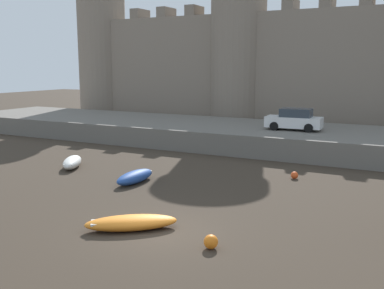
% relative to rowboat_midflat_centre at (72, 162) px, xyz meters
% --- Properties ---
extents(ground_plane, '(160.00, 160.00, 0.00)m').
position_rel_rowboat_midflat_centre_xyz_m(ground_plane, '(10.79, -6.94, -0.37)').
color(ground_plane, '#382D23').
extents(quay_road, '(64.33, 10.00, 1.57)m').
position_rel_rowboat_midflat_centre_xyz_m(quay_road, '(10.79, 12.74, 0.42)').
color(quay_road, '#666059').
rests_on(quay_road, ground).
extents(castle, '(58.63, 6.29, 20.31)m').
position_rel_rowboat_midflat_centre_xyz_m(castle, '(10.79, 22.73, 7.12)').
color(castle, gray).
rests_on(castle, ground).
extents(rowboat_midflat_centre, '(2.32, 3.00, 0.71)m').
position_rel_rowboat_midflat_centre_xyz_m(rowboat_midflat_centre, '(0.00, 0.00, 0.00)').
color(rowboat_midflat_centre, silver).
rests_on(rowboat_midflat_centre, ground).
extents(rowboat_near_channel_left, '(3.54, 3.07, 0.58)m').
position_rel_rowboat_midflat_centre_xyz_m(rowboat_near_channel_left, '(9.58, -7.28, -0.06)').
color(rowboat_near_channel_left, orange).
rests_on(rowboat_near_channel_left, ground).
extents(rowboat_foreground_left, '(1.05, 3.02, 0.68)m').
position_rel_rowboat_midflat_centre_xyz_m(rowboat_foreground_left, '(5.63, -1.27, -0.01)').
color(rowboat_foreground_left, '#234793').
rests_on(rowboat_foreground_left, ground).
extents(mooring_buoy_near_channel, '(0.51, 0.51, 0.51)m').
position_rel_rowboat_midflat_centre_xyz_m(mooring_buoy_near_channel, '(13.12, -7.52, -0.11)').
color(mooring_buoy_near_channel, orange).
rests_on(mooring_buoy_near_channel, ground).
extents(mooring_buoy_mid_mud, '(0.42, 0.42, 0.42)m').
position_rel_rowboat_midflat_centre_xyz_m(mooring_buoy_mid_mud, '(13.16, 3.64, -0.16)').
color(mooring_buoy_mid_mud, '#E04C1E').
rests_on(mooring_buoy_mid_mud, ground).
extents(car_quay_centre_east, '(4.17, 2.01, 1.62)m').
position_rel_rowboat_midflat_centre_xyz_m(car_quay_centre_east, '(10.85, 12.13, 1.98)').
color(car_quay_centre_east, silver).
rests_on(car_quay_centre_east, quay_road).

